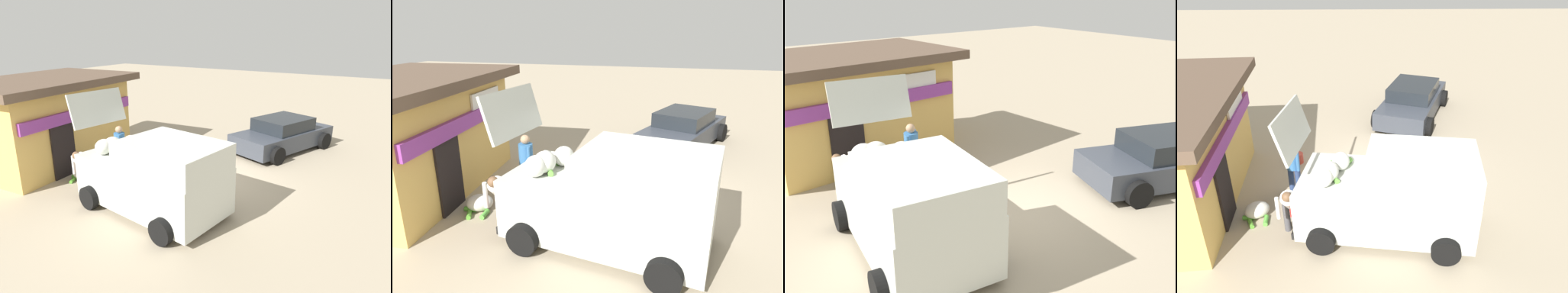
# 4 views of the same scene
# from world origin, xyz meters

# --- Properties ---
(ground_plane) EXTENTS (60.00, 60.00, 0.00)m
(ground_plane) POSITION_xyz_m (0.00, 0.00, 0.00)
(ground_plane) COLOR tan
(storefront_bar) EXTENTS (6.02, 4.15, 2.95)m
(storefront_bar) POSITION_xyz_m (-1.40, 5.44, 1.52)
(storefront_bar) COLOR #E0B259
(storefront_bar) RESTS_ON ground_plane
(delivery_van) EXTENTS (2.70, 4.36, 2.89)m
(delivery_van) POSITION_xyz_m (-2.55, -0.01, 0.98)
(delivery_van) COLOR silver
(delivery_van) RESTS_ON ground_plane
(parked_sedan) EXTENTS (4.53, 3.22, 1.29)m
(parked_sedan) POSITION_xyz_m (3.95, -1.22, 0.61)
(parked_sedan) COLOR #383D47
(parked_sedan) RESTS_ON ground_plane
(vendor_standing) EXTENTS (0.48, 0.48, 1.62)m
(vendor_standing) POSITION_xyz_m (-1.17, 2.44, 0.94)
(vendor_standing) COLOR navy
(vendor_standing) RESTS_ON ground_plane
(customer_bending) EXTENTS (0.70, 0.57, 1.38)m
(customer_bending) POSITION_xyz_m (-2.78, 2.24, 0.83)
(customer_bending) COLOR #4C4C51
(customer_bending) RESTS_ON ground_plane
(unloaded_banana_pile) EXTENTS (0.83, 0.74, 0.39)m
(unloaded_banana_pile) POSITION_xyz_m (-2.10, 3.24, 0.18)
(unloaded_banana_pile) COLOR silver
(unloaded_banana_pile) RESTS_ON ground_plane
(paint_bucket) EXTENTS (0.31, 0.31, 0.31)m
(paint_bucket) POSITION_xyz_m (0.50, 2.62, 0.15)
(paint_bucket) COLOR #BF3F33
(paint_bucket) RESTS_ON ground_plane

